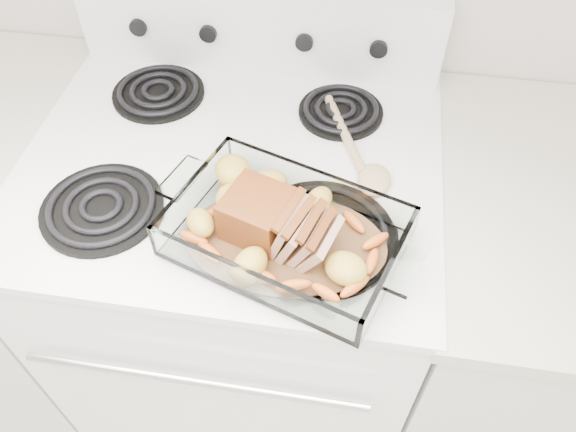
# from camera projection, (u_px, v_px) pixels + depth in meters

# --- Properties ---
(electric_range) EXTENTS (0.78, 0.70, 1.12)m
(electric_range) POSITION_uv_depth(u_px,v_px,m) (245.00, 289.00, 1.40)
(electric_range) COLOR white
(electric_range) RESTS_ON ground
(counter_right) EXTENTS (0.58, 0.68, 0.93)m
(counter_right) POSITION_uv_depth(u_px,v_px,m) (518.00, 330.00, 1.34)
(counter_right) COLOR silver
(counter_right) RESTS_ON ground
(baking_dish) EXTENTS (0.35, 0.23, 0.07)m
(baking_dish) POSITION_uv_depth(u_px,v_px,m) (286.00, 237.00, 0.89)
(baking_dish) COLOR silver
(baking_dish) RESTS_ON electric_range
(pork_roast) EXTENTS (0.18, 0.10, 0.08)m
(pork_roast) POSITION_uv_depth(u_px,v_px,m) (270.00, 224.00, 0.87)
(pork_roast) COLOR #5E2A0C
(pork_roast) RESTS_ON baking_dish
(roast_vegetables) EXTENTS (0.34, 0.19, 0.04)m
(roast_vegetables) POSITION_uv_depth(u_px,v_px,m) (287.00, 217.00, 0.91)
(roast_vegetables) COLOR #D65521
(roast_vegetables) RESTS_ON baking_dish
(wooden_spoon) EXTENTS (0.14, 0.25, 0.02)m
(wooden_spoon) POSITION_uv_depth(u_px,v_px,m) (361.00, 158.00, 1.03)
(wooden_spoon) COLOR #C2A88C
(wooden_spoon) RESTS_ON electric_range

